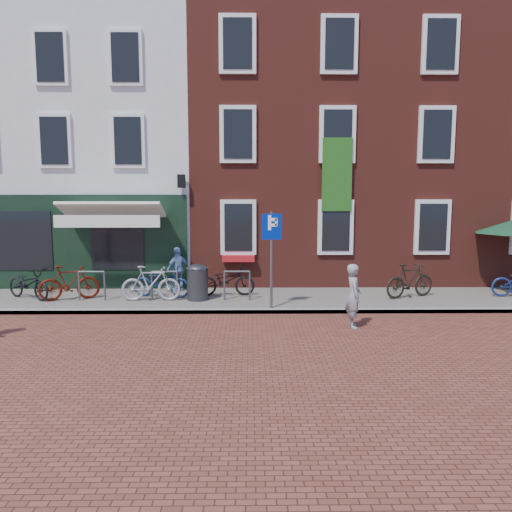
{
  "coord_description": "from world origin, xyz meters",
  "views": [
    {
      "loc": [
        0.86,
        -12.24,
        3.03
      ],
      "look_at": [
        1.01,
        0.18,
        1.46
      ],
      "focal_mm": 34.67,
      "sensor_mm": 36.0,
      "label": 1
    }
  ],
  "objects_px": {
    "woman": "(353,296)",
    "bicycle_1": "(69,283)",
    "parking_sign": "(271,243)",
    "cafe_person": "(178,269)",
    "bicycle_0": "(28,284)",
    "bicycle_2": "(161,282)",
    "litter_bin": "(197,280)",
    "bicycle_4": "(226,281)",
    "bicycle_3": "(151,283)",
    "bicycle_5": "(410,281)"
  },
  "relations": [
    {
      "from": "woman",
      "to": "bicycle_1",
      "type": "distance_m",
      "value": 7.78
    },
    {
      "from": "parking_sign",
      "to": "cafe_person",
      "type": "bearing_deg",
      "value": 140.38
    },
    {
      "from": "bicycle_0",
      "to": "bicycle_2",
      "type": "bearing_deg",
      "value": -55.77
    },
    {
      "from": "litter_bin",
      "to": "bicycle_0",
      "type": "relative_size",
      "value": 0.64
    },
    {
      "from": "woman",
      "to": "bicycle_1",
      "type": "height_order",
      "value": "woman"
    },
    {
      "from": "bicycle_0",
      "to": "bicycle_4",
      "type": "distance_m",
      "value": 5.5
    },
    {
      "from": "cafe_person",
      "to": "bicycle_0",
      "type": "relative_size",
      "value": 0.8
    },
    {
      "from": "bicycle_4",
      "to": "bicycle_3",
      "type": "bearing_deg",
      "value": 105.48
    },
    {
      "from": "bicycle_1",
      "to": "bicycle_5",
      "type": "relative_size",
      "value": 1.0
    },
    {
      "from": "bicycle_2",
      "to": "bicycle_5",
      "type": "height_order",
      "value": "bicycle_5"
    },
    {
      "from": "bicycle_3",
      "to": "bicycle_2",
      "type": "bearing_deg",
      "value": -23.66
    },
    {
      "from": "woman",
      "to": "bicycle_3",
      "type": "bearing_deg",
      "value": 65.02
    },
    {
      "from": "litter_bin",
      "to": "bicycle_1",
      "type": "distance_m",
      "value": 3.54
    },
    {
      "from": "bicycle_2",
      "to": "bicycle_4",
      "type": "xyz_separation_m",
      "value": [
        1.82,
        0.18,
        0.0
      ]
    },
    {
      "from": "cafe_person",
      "to": "bicycle_5",
      "type": "relative_size",
      "value": 0.83
    },
    {
      "from": "woman",
      "to": "cafe_person",
      "type": "relative_size",
      "value": 1.09
    },
    {
      "from": "parking_sign",
      "to": "bicycle_4",
      "type": "height_order",
      "value": "parking_sign"
    },
    {
      "from": "parking_sign",
      "to": "woman",
      "type": "bearing_deg",
      "value": -40.2
    },
    {
      "from": "litter_bin",
      "to": "parking_sign",
      "type": "relative_size",
      "value": 0.43
    },
    {
      "from": "litter_bin",
      "to": "cafe_person",
      "type": "height_order",
      "value": "cafe_person"
    },
    {
      "from": "litter_bin",
      "to": "bicycle_4",
      "type": "relative_size",
      "value": 0.64
    },
    {
      "from": "bicycle_1",
      "to": "parking_sign",
      "type": "bearing_deg",
      "value": -120.71
    },
    {
      "from": "bicycle_1",
      "to": "bicycle_5",
      "type": "xyz_separation_m",
      "value": [
        9.52,
        0.21,
        0.0
      ]
    },
    {
      "from": "bicycle_0",
      "to": "bicycle_2",
      "type": "height_order",
      "value": "same"
    },
    {
      "from": "bicycle_5",
      "to": "woman",
      "type": "bearing_deg",
      "value": 119.45
    },
    {
      "from": "litter_bin",
      "to": "parking_sign",
      "type": "distance_m",
      "value": 2.51
    },
    {
      "from": "litter_bin",
      "to": "bicycle_2",
      "type": "bearing_deg",
      "value": 160.01
    },
    {
      "from": "parking_sign",
      "to": "bicycle_3",
      "type": "distance_m",
      "value": 3.59
    },
    {
      "from": "cafe_person",
      "to": "litter_bin",
      "type": "bearing_deg",
      "value": 78.1
    },
    {
      "from": "bicycle_5",
      "to": "litter_bin",
      "type": "bearing_deg",
      "value": 69.96
    },
    {
      "from": "parking_sign",
      "to": "bicycle_2",
      "type": "height_order",
      "value": "parking_sign"
    },
    {
      "from": "cafe_person",
      "to": "bicycle_1",
      "type": "bearing_deg",
      "value": -18.46
    },
    {
      "from": "parking_sign",
      "to": "bicycle_0",
      "type": "bearing_deg",
      "value": 170.16
    },
    {
      "from": "litter_bin",
      "to": "bicycle_5",
      "type": "height_order",
      "value": "litter_bin"
    },
    {
      "from": "bicycle_1",
      "to": "bicycle_5",
      "type": "bearing_deg",
      "value": -108.96
    },
    {
      "from": "woman",
      "to": "bicycle_2",
      "type": "height_order",
      "value": "woman"
    },
    {
      "from": "parking_sign",
      "to": "bicycle_5",
      "type": "xyz_separation_m",
      "value": [
        3.98,
        1.24,
        -1.2
      ]
    },
    {
      "from": "parking_sign",
      "to": "bicycle_0",
      "type": "height_order",
      "value": "parking_sign"
    },
    {
      "from": "bicycle_2",
      "to": "bicycle_3",
      "type": "height_order",
      "value": "bicycle_3"
    },
    {
      "from": "bicycle_1",
      "to": "bicycle_3",
      "type": "relative_size",
      "value": 1.0
    },
    {
      "from": "bicycle_1",
      "to": "bicycle_4",
      "type": "xyz_separation_m",
      "value": [
        4.3,
        0.55,
        -0.05
      ]
    },
    {
      "from": "cafe_person",
      "to": "bicycle_0",
      "type": "height_order",
      "value": "cafe_person"
    },
    {
      "from": "woman",
      "to": "bicycle_3",
      "type": "xyz_separation_m",
      "value": [
        -5.07,
        2.41,
        -0.14
      ]
    },
    {
      "from": "bicycle_3",
      "to": "woman",
      "type": "bearing_deg",
      "value": -117.46
    },
    {
      "from": "litter_bin",
      "to": "woman",
      "type": "height_order",
      "value": "woman"
    },
    {
      "from": "litter_bin",
      "to": "bicycle_4",
      "type": "xyz_separation_m",
      "value": [
        0.75,
        0.57,
        -0.11
      ]
    },
    {
      "from": "bicycle_0",
      "to": "bicycle_4",
      "type": "bearing_deg",
      "value": -55.08
    },
    {
      "from": "bicycle_1",
      "to": "bicycle_2",
      "type": "relative_size",
      "value": 0.97
    },
    {
      "from": "bicycle_4",
      "to": "bicycle_5",
      "type": "distance_m",
      "value": 5.24
    },
    {
      "from": "parking_sign",
      "to": "litter_bin",
      "type": "bearing_deg",
      "value": 153.3
    }
  ]
}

